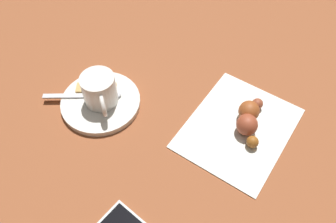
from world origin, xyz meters
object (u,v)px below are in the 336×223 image
espresso_cup (99,90)px  sugar_packet (96,88)px  napkin (238,128)px  saucer (101,102)px  teaspoon (95,95)px  croissant (249,118)px

espresso_cup → sugar_packet: (0.02, -0.02, -0.03)m
espresso_cup → napkin: bearing=-169.3°
saucer → teaspoon: size_ratio=1.05×
espresso_cup → napkin: 0.24m
sugar_packet → teaspoon: bearing=89.7°
saucer → croissant: size_ratio=1.31×
sugar_packet → croissant: (-0.27, -0.04, 0.01)m
sugar_packet → napkin: 0.26m
croissant → teaspoon: bearing=11.2°
saucer → espresso_cup: espresso_cup is taller
napkin → croissant: 0.02m
teaspoon → napkin: 0.25m
saucer → croissant: croissant is taller
espresso_cup → teaspoon: espresso_cup is taller
teaspoon → sugar_packet: bearing=-67.7°
croissant → saucer: bearing=12.7°
teaspoon → sugar_packet: (0.01, -0.01, 0.00)m
saucer → sugar_packet: size_ratio=1.96×
espresso_cup → napkin: (-0.23, -0.04, -0.04)m
saucer → teaspoon: bearing=-19.0°
espresso_cup → saucer: bearing=4.7°
espresso_cup → croissant: bearing=-167.2°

